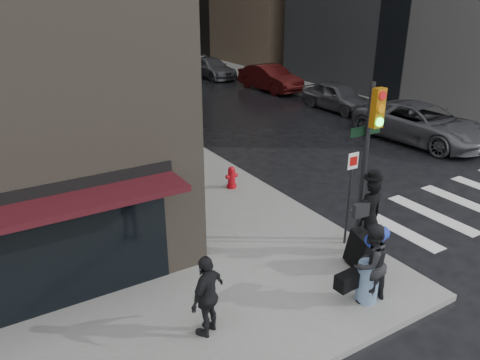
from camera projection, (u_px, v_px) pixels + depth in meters
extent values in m
plane|color=black|center=(325.00, 283.00, 10.78)|extent=(140.00, 140.00, 0.00)
cube|color=slate|center=(63.00, 86.00, 32.03)|extent=(4.00, 50.00, 0.15)
cube|color=slate|center=(232.00, 69.00, 38.55)|extent=(3.00, 50.00, 0.15)
cube|color=silver|center=(395.00, 228.00, 13.26)|extent=(0.50, 3.00, 0.01)
cube|color=silver|center=(432.00, 214.00, 14.03)|extent=(0.50, 3.00, 0.01)
cube|color=silver|center=(465.00, 203.00, 14.81)|extent=(0.50, 3.00, 0.01)
imported|color=black|center=(369.00, 216.00, 11.38)|extent=(0.77, 0.54, 2.01)
cylinder|color=black|center=(373.00, 177.00, 10.99)|extent=(0.43, 0.43, 0.05)
cylinder|color=black|center=(374.00, 175.00, 10.97)|extent=(0.27, 0.27, 0.16)
cube|color=black|center=(361.00, 210.00, 11.08)|extent=(0.44, 0.17, 0.35)
cube|color=black|center=(360.00, 250.00, 10.95)|extent=(0.40, 0.81, 1.02)
cylinder|color=black|center=(362.00, 230.00, 10.74)|extent=(0.04, 0.04, 0.47)
imported|color=black|center=(370.00, 264.00, 9.62)|extent=(0.91, 0.73, 1.80)
cube|color=black|center=(348.00, 281.00, 9.68)|extent=(0.55, 0.32, 0.34)
cylinder|color=#1C309E|center=(377.00, 237.00, 9.69)|extent=(0.59, 0.40, 0.29)
imported|color=black|center=(208.00, 295.00, 8.72)|extent=(1.06, 0.84, 1.68)
cylinder|color=black|center=(364.00, 166.00, 11.59)|extent=(0.12, 0.12, 4.15)
cube|color=#B0680B|center=(378.00, 108.00, 10.83)|extent=(0.30, 0.20, 0.93)
cylinder|color=red|center=(383.00, 95.00, 10.63)|extent=(0.21, 0.06, 0.21)
cylinder|color=orange|center=(381.00, 109.00, 10.75)|extent=(0.21, 0.06, 0.21)
cylinder|color=#19E533|center=(380.00, 122.00, 10.86)|extent=(0.21, 0.06, 0.21)
cylinder|color=black|center=(349.00, 199.00, 11.71)|extent=(0.06, 0.06, 2.49)
cube|color=white|center=(353.00, 161.00, 11.29)|extent=(0.31, 0.03, 0.41)
cube|color=black|center=(366.00, 131.00, 11.31)|extent=(0.93, 0.06, 0.23)
cylinder|color=#B40B15|center=(232.00, 186.00, 15.55)|extent=(0.32, 0.32, 0.10)
cylinder|color=#B40B15|center=(232.00, 179.00, 15.45)|extent=(0.24, 0.24, 0.61)
sphere|color=#B40B15|center=(232.00, 170.00, 15.33)|extent=(0.22, 0.22, 0.22)
cylinder|color=#B40B15|center=(232.00, 176.00, 15.41)|extent=(0.41, 0.14, 0.14)
imported|color=#4C4C51|center=(422.00, 123.00, 20.37)|extent=(3.26, 6.22, 1.67)
imported|color=#4E4E53|center=(337.00, 96.00, 25.75)|extent=(1.95, 4.55, 1.53)
imported|color=#440E0D|center=(270.00, 78.00, 30.60)|extent=(2.07, 5.11, 1.65)
imported|color=#4F5055|center=(211.00, 68.00, 35.10)|extent=(2.31, 5.06, 1.44)
imported|color=black|center=(178.00, 57.00, 40.09)|extent=(1.98, 4.55, 1.53)
imported|color=black|center=(150.00, 51.00, 45.02)|extent=(1.62, 4.24, 1.38)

